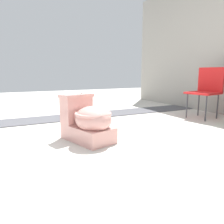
# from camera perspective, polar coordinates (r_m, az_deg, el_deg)

# --- Properties ---
(ground_plane) EXTENTS (14.00, 14.00, 0.00)m
(ground_plane) POSITION_cam_1_polar(r_m,az_deg,el_deg) (2.50, -4.00, -7.16)
(ground_plane) COLOR beige
(gravel_strip) EXTENTS (0.56, 8.00, 0.01)m
(gravel_strip) POSITION_cam_1_polar(r_m,az_deg,el_deg) (3.90, -4.80, -0.78)
(gravel_strip) COLOR #4C4C51
(gravel_strip) RESTS_ON ground
(toilet) EXTENTS (0.71, 0.53, 0.52)m
(toilet) POSITION_cam_1_polar(r_m,az_deg,el_deg) (2.42, -6.32, -2.43)
(toilet) COLOR #E09E93
(toilet) RESTS_ON ground
(folding_chair_left) EXTENTS (0.51, 0.51, 0.83)m
(folding_chair_left) POSITION_cam_1_polar(r_m,az_deg,el_deg) (3.95, 23.52, 5.97)
(folding_chair_left) COLOR red
(folding_chair_left) RESTS_ON ground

